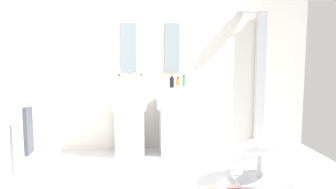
{
  "coord_description": "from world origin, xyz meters",
  "views": [
    {
      "loc": [
        -0.29,
        -3.56,
        1.47
      ],
      "look_at": [
        0.15,
        0.55,
        0.95
      ],
      "focal_mm": 37.25,
      "sensor_mm": 36.0,
      "label": 1
    }
  ],
  "objects": [
    {
      "name": "rear_partition",
      "position": [
        0.0,
        1.65,
        1.3
      ],
      "size": [
        4.8,
        0.1,
        2.6
      ],
      "primitive_type": "cube",
      "color": "silver",
      "rests_on": "ground_plane"
    },
    {
      "name": "pedestal_sink_left",
      "position": [
        -0.32,
        1.31,
        0.53
      ],
      "size": [
        0.5,
        0.5,
        1.07
      ],
      "color": "white",
      "rests_on": "ground_plane"
    },
    {
      "name": "pedestal_sink_right",
      "position": [
        0.32,
        1.31,
        0.53
      ],
      "size": [
        0.5,
        0.5,
        1.07
      ],
      "color": "white",
      "rests_on": "ground_plane"
    },
    {
      "name": "vanity_mirror_left",
      "position": [
        -0.32,
        1.58,
        1.52
      ],
      "size": [
        0.22,
        0.03,
        0.71
      ],
      "primitive_type": "cube",
      "color": "#8C9EA8"
    },
    {
      "name": "vanity_mirror_right",
      "position": [
        0.32,
        1.58,
        1.52
      ],
      "size": [
        0.22,
        0.03,
        0.71
      ],
      "primitive_type": "cube",
      "color": "#8C9EA8"
    },
    {
      "name": "shower_column",
      "position": [
        1.64,
        1.53,
        1.08
      ],
      "size": [
        0.49,
        0.24,
        2.05
      ],
      "color": "#B7BABF",
      "rests_on": "ground_plane"
    },
    {
      "name": "lounge_chair",
      "position": [
        1.12,
        0.07,
        0.35
      ],
      "size": [
        1.04,
        1.04,
        0.65
      ],
      "color": "#B7BABF",
      "rests_on": "ground_plane"
    },
    {
      "name": "towel_rack",
      "position": [
        -1.39,
        0.11,
        0.63
      ],
      "size": [
        0.37,
        0.22,
        0.95
      ],
      "color": "#B7BABF",
      "rests_on": "ground_plane"
    },
    {
      "name": "soap_bottle_clear",
      "position": [
        -0.45,
        1.25,
        1.05
      ],
      "size": [
        0.05,
        0.05,
        0.18
      ],
      "color": "silver",
      "rests_on": "pedestal_sink_left"
    },
    {
      "name": "soap_bottle_green",
      "position": [
        0.45,
        1.26,
        1.04
      ],
      "size": [
        0.04,
        0.04,
        0.17
      ],
      "color": "#59996B",
      "rests_on": "pedestal_sink_right"
    },
    {
      "name": "soap_bottle_white",
      "position": [
        -0.15,
        1.34,
        1.05
      ],
      "size": [
        0.05,
        0.05,
        0.18
      ],
      "color": "white",
      "rests_on": "pedestal_sink_left"
    },
    {
      "name": "soap_bottle_amber",
      "position": [
        0.39,
        1.43,
        1.02
      ],
      "size": [
        0.06,
        0.06,
        0.13
      ],
      "color": "#C68C38",
      "rests_on": "pedestal_sink_right"
    },
    {
      "name": "soap_bottle_blue",
      "position": [
        -0.45,
        1.32,
        1.05
      ],
      "size": [
        0.05,
        0.05,
        0.17
      ],
      "color": "#4C72B7",
      "rests_on": "pedestal_sink_left"
    },
    {
      "name": "soap_bottle_black",
      "position": [
        0.27,
        1.19,
        1.04
      ],
      "size": [
        0.06,
        0.06,
        0.15
      ],
      "color": "black",
      "rests_on": "pedestal_sink_right"
    }
  ]
}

